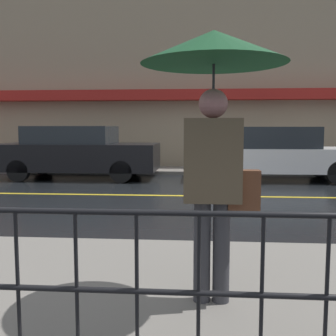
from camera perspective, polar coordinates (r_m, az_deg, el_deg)
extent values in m
plane|color=black|center=(8.54, 1.99, -4.06)|extent=(80.00, 80.00, 0.00)
cube|color=slate|center=(3.60, -1.68, -17.18)|extent=(28.00, 2.66, 0.11)
cube|color=slate|center=(13.14, 2.86, -0.36)|extent=(28.00, 1.72, 0.11)
cube|color=gold|center=(8.54, 1.99, -4.03)|extent=(25.20, 0.12, 0.01)
cube|color=gray|center=(14.17, 3.04, 12.35)|extent=(28.00, 0.30, 6.16)
cube|color=maroon|center=(13.69, 2.99, 10.55)|extent=(16.80, 0.55, 0.35)
cylinder|color=black|center=(2.29, -4.63, -6.47)|extent=(12.00, 0.04, 0.04)
cylinder|color=black|center=(2.44, -4.53, -17.40)|extent=(12.00, 0.04, 0.04)
cylinder|color=black|center=(2.63, -20.97, -15.01)|extent=(0.02, 0.02, 0.86)
cylinder|color=black|center=(2.50, -13.13, -15.86)|extent=(0.02, 0.02, 0.86)
cylinder|color=black|center=(2.42, -4.54, -16.47)|extent=(0.02, 0.02, 0.86)
cylinder|color=black|center=(2.40, 4.46, -16.72)|extent=(0.02, 0.02, 0.86)
cylinder|color=black|center=(2.42, 13.47, -16.59)|extent=(0.02, 0.02, 0.86)
cylinder|color=black|center=(2.51, 22.05, -16.10)|extent=(0.02, 0.02, 0.86)
cylinder|color=#333338|center=(3.12, 4.95, -11.96)|extent=(0.13, 0.13, 0.79)
cylinder|color=#333338|center=(3.13, 7.73, -11.96)|extent=(0.13, 0.13, 0.79)
cube|color=brown|center=(2.99, 6.49, 1.14)|extent=(0.43, 0.26, 0.63)
sphere|color=#A76D6B|center=(2.98, 6.59, 9.27)|extent=(0.22, 0.22, 0.22)
cylinder|color=#262628|center=(2.98, 6.57, 7.98)|extent=(0.02, 0.02, 0.71)
cone|color=#144723|center=(3.04, 6.68, 17.04)|extent=(1.09, 1.09, 0.24)
cube|color=brown|center=(3.03, 10.92, -3.13)|extent=(0.24, 0.12, 0.30)
cube|color=black|center=(11.77, -12.84, 1.63)|extent=(4.60, 1.93, 0.76)
cube|color=#1E2328|center=(11.80, -13.76, 4.69)|extent=(2.39, 1.78, 0.50)
cylinder|color=black|center=(12.30, -5.25, 0.35)|extent=(0.60, 0.22, 0.60)
cylinder|color=black|center=(10.62, -6.80, -0.52)|extent=(0.60, 0.22, 0.60)
cylinder|color=black|center=(13.08, -17.67, 0.43)|extent=(0.60, 0.22, 0.60)
cylinder|color=black|center=(11.52, -20.87, -0.37)|extent=(0.60, 0.22, 0.60)
cube|color=silver|center=(11.46, 15.71, 1.21)|extent=(4.47, 1.74, 0.66)
cube|color=#1E2328|center=(11.40, 14.91, 4.33)|extent=(2.32, 1.60, 0.58)
cylinder|color=black|center=(12.56, 21.20, 0.13)|extent=(0.62, 0.22, 0.62)
cylinder|color=black|center=(12.06, 8.50, 0.24)|extent=(0.62, 0.22, 0.62)
cylinder|color=black|center=(10.55, 9.08, -0.56)|extent=(0.62, 0.22, 0.62)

